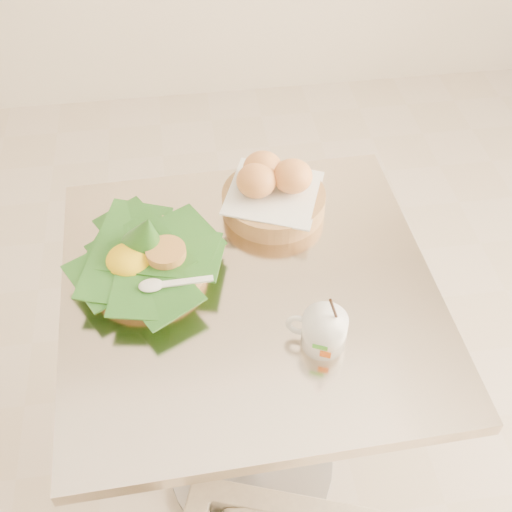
{
  "coord_description": "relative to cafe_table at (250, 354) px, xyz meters",
  "views": [
    {
      "loc": [
        0.09,
        -0.82,
        1.67
      ],
      "look_at": [
        0.2,
        -0.03,
        0.82
      ],
      "focal_mm": 45.0,
      "sensor_mm": 36.0,
      "label": 1
    }
  ],
  "objects": [
    {
      "name": "coffee_mug",
      "position": [
        0.11,
        -0.14,
        0.26
      ],
      "size": [
        0.1,
        0.08,
        0.13
      ],
      "rotation": [
        0.0,
        0.0,
        -0.4
      ],
      "color": "white",
      "rests_on": "cafe_table"
    },
    {
      "name": "floor",
      "position": [
        -0.18,
        0.05,
        -0.53
      ],
      "size": [
        3.6,
        3.6,
        0.0
      ],
      "primitive_type": "plane",
      "color": "beige",
      "rests_on": "ground"
    },
    {
      "name": "rice_basket",
      "position": [
        -0.19,
        0.07,
        0.26
      ],
      "size": [
        0.28,
        0.28,
        0.14
      ],
      "rotation": [
        0.0,
        0.0,
        0.34
      ],
      "color": "tan",
      "rests_on": "cafe_table"
    },
    {
      "name": "bread_basket",
      "position": [
        0.08,
        0.21,
        0.27
      ],
      "size": [
        0.24,
        0.24,
        0.11
      ],
      "rotation": [
        0.0,
        0.0,
        0.42
      ],
      "color": "tan",
      "rests_on": "cafe_table"
    },
    {
      "name": "cafe_table",
      "position": [
        0.0,
        0.0,
        0.0
      ],
      "size": [
        0.72,
        0.72,
        0.75
      ],
      "rotation": [
        0.0,
        0.0,
        0.03
      ],
      "color": "gray",
      "rests_on": "floor"
    }
  ]
}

